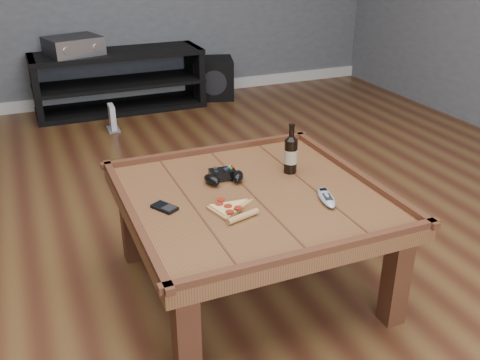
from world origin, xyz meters
name	(u,v)px	position (x,y,z in m)	size (l,w,h in m)	color
ground	(251,286)	(0.00, 0.00, 0.00)	(6.00, 6.00, 0.00)	#401F12
baseboard	(116,96)	(0.00, 2.99, 0.05)	(5.00, 0.02, 0.10)	silver
coffee_table	(252,207)	(0.00, 0.00, 0.39)	(1.03, 1.03, 0.48)	#573218
media_console	(119,81)	(0.00, 2.75, 0.25)	(1.40, 0.45, 0.50)	black
beer_bottle	(291,153)	(0.24, 0.13, 0.54)	(0.06, 0.06, 0.22)	black
game_controller	(224,176)	(-0.06, 0.15, 0.47)	(0.19, 0.13, 0.05)	black
pizza_slice	(230,209)	(-0.14, -0.10, 0.46)	(0.21, 0.27, 0.02)	tan
smartphone	(165,207)	(-0.36, 0.01, 0.46)	(0.10, 0.11, 0.01)	black
remote_control	(326,197)	(0.24, -0.17, 0.46)	(0.10, 0.18, 0.03)	#999FA6
av_receiver	(74,46)	(-0.34, 2.74, 0.57)	(0.48, 0.43, 0.14)	black
subwoofer	(213,78)	(0.86, 2.80, 0.18)	(0.44, 0.44, 0.35)	black
game_console	(112,119)	(-0.17, 2.25, 0.09)	(0.09, 0.16, 0.20)	slate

